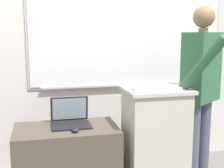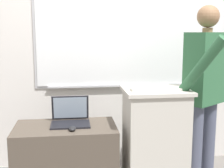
{
  "view_description": "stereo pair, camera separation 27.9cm",
  "coord_description": "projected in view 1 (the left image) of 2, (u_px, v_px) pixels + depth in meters",
  "views": [
    {
      "loc": [
        -0.71,
        -2.23,
        1.53
      ],
      "look_at": [
        -0.09,
        0.45,
        1.06
      ],
      "focal_mm": 50.0,
      "sensor_mm": 36.0,
      "label": 1
    },
    {
      "loc": [
        -0.44,
        -2.28,
        1.53
      ],
      "look_at": [
        -0.09,
        0.45,
        1.06
      ],
      "focal_mm": 50.0,
      "sensor_mm": 36.0,
      "label": 2
    }
  ],
  "objects": [
    {
      "name": "back_wall",
      "position": [
        105.0,
        38.0,
        3.52
      ],
      "size": [
        6.4,
        0.17,
        2.91
      ],
      "color": "silver",
      "rests_on": "ground_plane"
    },
    {
      "name": "lectern_podium",
      "position": [
        155.0,
        144.0,
        2.83
      ],
      "size": [
        0.57,
        0.47,
        1.03
      ],
      "color": "#BCB7AD",
      "rests_on": "ground_plane"
    },
    {
      "name": "side_desk",
      "position": [
        67.0,
        166.0,
        2.76
      ],
      "size": [
        0.89,
        0.52,
        0.7
      ],
      "color": "#4C4238",
      "rests_on": "ground_plane"
    },
    {
      "name": "person_presenter",
      "position": [
        201.0,
        86.0,
        2.97
      ],
      "size": [
        0.58,
        0.73,
        1.76
      ],
      "rotation": [
        0.0,
        0.0,
        0.6
      ],
      "color": "#474C60",
      "rests_on": "ground_plane"
    },
    {
      "name": "laptop",
      "position": [
        70.0,
        117.0,
        2.78
      ],
      "size": [
        0.34,
        0.28,
        0.24
      ],
      "color": "black",
      "rests_on": "side_desk"
    },
    {
      "name": "wireless_keyboard",
      "position": [
        158.0,
        88.0,
        2.69
      ],
      "size": [
        0.45,
        0.12,
        0.02
      ],
      "color": "beige",
      "rests_on": "lectern_podium"
    },
    {
      "name": "computer_mouse_by_laptop",
      "position": [
        75.0,
        130.0,
        2.58
      ],
      "size": [
        0.06,
        0.1,
        0.03
      ],
      "color": "black",
      "rests_on": "side_desk"
    },
    {
      "name": "computer_mouse_by_keyboard",
      "position": [
        183.0,
        86.0,
        2.76
      ],
      "size": [
        0.06,
        0.1,
        0.03
      ],
      "color": "silver",
      "rests_on": "lectern_podium"
    }
  ]
}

